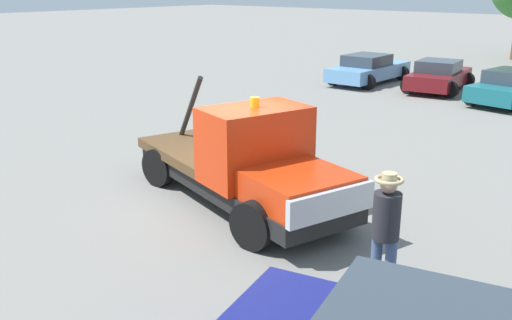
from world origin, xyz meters
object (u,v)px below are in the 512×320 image
(person_near_truck, at_px, (386,224))
(parked_car_maroon, at_px, (439,76))
(parked_car_skyblue, at_px, (368,69))
(tow_truck, at_px, (247,165))
(traffic_cone, at_px, (258,132))

(person_near_truck, relative_size, parked_car_maroon, 0.43)
(parked_car_skyblue, bearing_deg, tow_truck, -159.67)
(tow_truck, height_order, parked_car_maroon, tow_truck)
(tow_truck, bearing_deg, person_near_truck, -2.06)
(tow_truck, xyz_separation_m, parked_car_maroon, (-2.58, 15.49, -0.29))
(parked_car_maroon, bearing_deg, parked_car_skyblue, 85.42)
(person_near_truck, xyz_separation_m, parked_car_skyblue, (-9.71, 16.52, -0.48))
(parked_car_skyblue, distance_m, parked_car_maroon, 3.34)
(tow_truck, distance_m, parked_car_maroon, 15.71)
(parked_car_maroon, relative_size, traffic_cone, 8.03)
(person_near_truck, bearing_deg, traffic_cone, -134.58)
(tow_truck, distance_m, person_near_truck, 4.00)
(parked_car_maroon, distance_m, traffic_cone, 11.34)
(parked_car_skyblue, xyz_separation_m, parked_car_maroon, (3.33, 0.20, -0.00))
(person_near_truck, height_order, parked_car_skyblue, person_near_truck)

